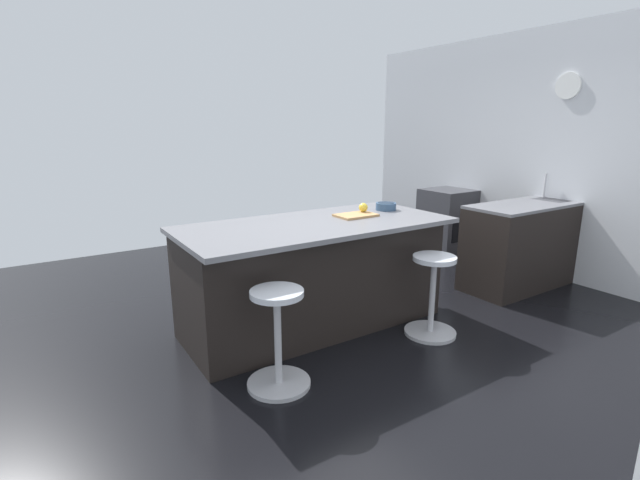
{
  "coord_description": "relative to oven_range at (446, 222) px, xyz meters",
  "views": [
    {
      "loc": [
        2.29,
        3.05,
        1.76
      ],
      "look_at": [
        0.26,
        -0.08,
        0.81
      ],
      "focal_mm": 25.57,
      "sensor_mm": 36.0,
      "label": 1
    }
  ],
  "objects": [
    {
      "name": "oven_range",
      "position": [
        0.0,
        0.0,
        0.0
      ],
      "size": [
        0.6,
        0.61,
        0.9
      ],
      "color": "#38383D",
      "rests_on": "ground_plane"
    },
    {
      "name": "stool_middle",
      "position": [
        3.52,
        1.69,
        -0.12
      ],
      "size": [
        0.44,
        0.44,
        0.7
      ],
      "color": "#B7B7BC",
      "rests_on": "ground_plane"
    },
    {
      "name": "cutting_board",
      "position": [
        2.34,
        0.99,
        0.51
      ],
      "size": [
        0.36,
        0.24,
        0.02
      ],
      "primitive_type": "cube",
      "color": "tan",
      "rests_on": "kitchen_island"
    },
    {
      "name": "kitchen_island",
      "position": [
        2.78,
        0.98,
        0.03
      ],
      "size": [
        2.33,
        1.06,
        0.95
      ],
      "color": "black",
      "rests_on": "ground_plane"
    },
    {
      "name": "sink_cabinet",
      "position": [
        -0.0,
        1.35,
        0.02
      ],
      "size": [
        2.01,
        0.6,
        1.21
      ],
      "color": "black",
      "rests_on": "ground_plane"
    },
    {
      "name": "ground_plane",
      "position": [
        2.52,
        1.16,
        -0.45
      ],
      "size": [
        7.45,
        7.45,
        0.0
      ],
      "primitive_type": "plane",
      "color": "black"
    },
    {
      "name": "fruit_bowl",
      "position": [
        1.9,
        0.9,
        0.54
      ],
      "size": [
        0.2,
        0.2,
        0.07
      ],
      "color": "#334C6B",
      "rests_on": "kitchen_island"
    },
    {
      "name": "stool_by_window",
      "position": [
        2.04,
        1.69,
        -0.12
      ],
      "size": [
        0.44,
        0.44,
        0.7
      ],
      "color": "#B7B7BC",
      "rests_on": "ground_plane"
    },
    {
      "name": "apple_yellow",
      "position": [
        2.22,
        0.94,
        0.56
      ],
      "size": [
        0.08,
        0.08,
        0.08
      ],
      "primitive_type": "sphere",
      "color": "gold",
      "rests_on": "cutting_board"
    },
    {
      "name": "interior_partition_left",
      "position": [
        -0.35,
        1.16,
        0.96
      ],
      "size": [
        0.15,
        5.72,
        2.83
      ],
      "color": "silver",
      "rests_on": "ground_plane"
    }
  ]
}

